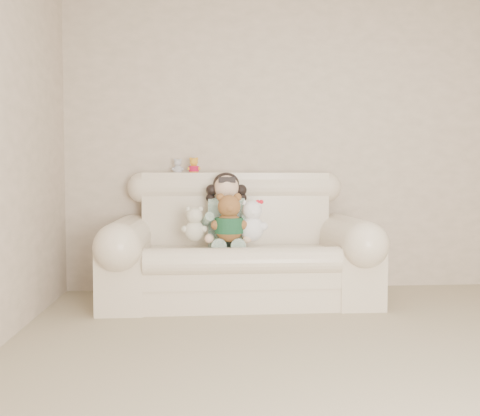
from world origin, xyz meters
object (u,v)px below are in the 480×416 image
Objects in this scene: sofa at (239,237)px; brown_teddy at (229,213)px; cream_teddy at (194,221)px; white_cat at (252,216)px; seated_child at (227,209)px.

brown_teddy is at bearing -117.77° from sofa.
cream_teddy is at bearing -163.41° from sofa.
sofa is 5.55× the size of white_cat.
seated_child reaches higher than brown_teddy.
brown_teddy is at bearing -84.87° from seated_child.
cream_teddy is (-0.35, -0.10, 0.14)m from sofa.
brown_teddy is 1.14× the size of white_cat.
seated_child is (-0.09, 0.08, 0.21)m from sofa.
seated_child reaches higher than cream_teddy.
seated_child is at bearing 103.16° from brown_teddy.
seated_child is 1.64× the size of white_cat.
sofa is at bearing -2.53° from cream_teddy.
white_cat is 0.44m from cream_teddy.
seated_child is at bearing 16.65° from cream_teddy.
sofa is at bearing -36.53° from seated_child.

